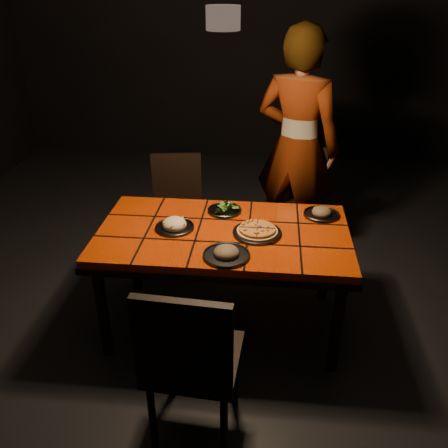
# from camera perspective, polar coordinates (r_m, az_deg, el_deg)

# --- Properties ---
(room_shell) EXTENTS (6.04, 7.04, 3.08)m
(room_shell) POSITION_cam_1_polar(r_m,az_deg,el_deg) (2.74, -0.09, 13.09)
(room_shell) COLOR black
(room_shell) RESTS_ON ground
(dining_table) EXTENTS (1.62, 0.92, 0.75)m
(dining_table) POSITION_cam_1_polar(r_m,az_deg,el_deg) (3.06, -0.08, -2.09)
(dining_table) COLOR #E73E07
(dining_table) RESTS_ON ground
(chair_near) EXTENTS (0.48, 0.48, 1.00)m
(chair_near) POSITION_cam_1_polar(r_m,az_deg,el_deg) (2.36, -4.15, -15.85)
(chair_near) COLOR black
(chair_near) RESTS_ON ground
(chair_far_left) EXTENTS (0.46, 0.46, 0.91)m
(chair_far_left) POSITION_cam_1_polar(r_m,az_deg,el_deg) (3.96, -5.66, 2.63)
(chair_far_left) COLOR black
(chair_far_left) RESTS_ON ground
(chair_far_right) EXTENTS (0.56, 0.56, 0.95)m
(chair_far_right) POSITION_cam_1_polar(r_m,az_deg,el_deg) (4.06, 8.65, 3.52)
(chair_far_right) COLOR black
(chair_far_right) RESTS_ON ground
(diner) EXTENTS (0.82, 0.69, 1.91)m
(diner) POSITION_cam_1_polar(r_m,az_deg,el_deg) (3.93, 8.77, 9.09)
(diner) COLOR brown
(diner) RESTS_ON ground
(pendant_lamp) EXTENTS (0.18, 0.18, 1.06)m
(pendant_lamp) POSITION_cam_1_polar(r_m,az_deg,el_deg) (2.66, -0.10, 23.94)
(pendant_lamp) COLOR black
(pendant_lamp) RESTS_ON room_shell
(plate_pizza) EXTENTS (0.31, 0.31, 0.04)m
(plate_pizza) POSITION_cam_1_polar(r_m,az_deg,el_deg) (2.98, 4.01, -0.90)
(plate_pizza) COLOR #3C3C41
(plate_pizza) RESTS_ON dining_table
(plate_pasta) EXTENTS (0.25, 0.25, 0.08)m
(plate_pasta) POSITION_cam_1_polar(r_m,az_deg,el_deg) (3.05, -5.97, -0.18)
(plate_pasta) COLOR #3C3C41
(plate_pasta) RESTS_ON dining_table
(plate_salad) EXTENTS (0.23, 0.23, 0.07)m
(plate_salad) POSITION_cam_1_polar(r_m,az_deg,el_deg) (3.25, 0.05, 1.92)
(plate_salad) COLOR #3C3C41
(plate_salad) RESTS_ON dining_table
(plate_mushroom_a) EXTENTS (0.28, 0.28, 0.09)m
(plate_mushroom_a) POSITION_cam_1_polar(r_m,az_deg,el_deg) (2.74, 0.28, -3.50)
(plate_mushroom_a) COLOR #3C3C41
(plate_mushroom_a) RESTS_ON dining_table
(plate_mushroom_b) EXTENTS (0.24, 0.24, 0.08)m
(plate_mushroom_b) POSITION_cam_1_polar(r_m,az_deg,el_deg) (3.27, 11.65, 1.35)
(plate_mushroom_b) COLOR #3C3C41
(plate_mushroom_b) RESTS_ON dining_table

